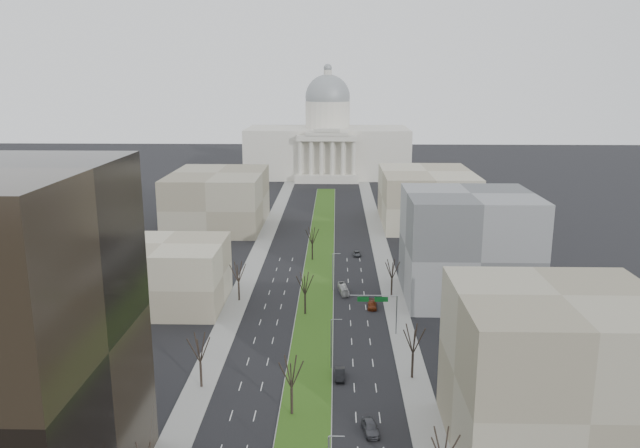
% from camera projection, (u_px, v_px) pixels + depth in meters
% --- Properties ---
extents(ground, '(600.00, 600.00, 0.00)m').
position_uv_depth(ground, '(320.00, 260.00, 170.33)').
color(ground, black).
rests_on(ground, ground).
extents(median, '(8.00, 222.03, 0.20)m').
position_uv_depth(median, '(320.00, 261.00, 169.32)').
color(median, '#999993').
rests_on(median, ground).
extents(sidewalk_left, '(5.00, 330.00, 0.15)m').
position_uv_depth(sidewalk_left, '(242.00, 290.00, 146.44)').
color(sidewalk_left, gray).
rests_on(sidewalk_left, ground).
extents(sidewalk_right, '(5.00, 330.00, 0.15)m').
position_uv_depth(sidewalk_right, '(392.00, 291.00, 145.56)').
color(sidewalk_right, gray).
rests_on(sidewalk_right, ground).
extents(capitol, '(80.00, 46.00, 55.00)m').
position_uv_depth(capitol, '(328.00, 143.00, 312.06)').
color(capitol, beige).
rests_on(capitol, ground).
extents(building_beige_left, '(26.00, 22.00, 14.00)m').
position_uv_depth(building_beige_left, '(164.00, 274.00, 135.50)').
color(building_beige_left, '#9E947B').
rests_on(building_beige_left, ground).
extents(building_tan_right, '(26.00, 24.00, 22.00)m').
position_uv_depth(building_tan_right, '(554.00, 375.00, 81.36)').
color(building_tan_right, gray).
rests_on(building_tan_right, ground).
extents(building_grey_right, '(28.00, 26.00, 24.00)m').
position_uv_depth(building_grey_right, '(468.00, 246.00, 139.47)').
color(building_grey_right, '#5C5E61').
rests_on(building_grey_right, ground).
extents(building_far_left, '(30.00, 40.00, 18.00)m').
position_uv_depth(building_far_left, '(218.00, 199.00, 208.04)').
color(building_far_left, gray).
rests_on(building_far_left, ground).
extents(building_far_right, '(30.00, 40.00, 18.00)m').
position_uv_depth(building_far_right, '(426.00, 197.00, 211.14)').
color(building_far_right, '#9E947B').
rests_on(building_far_right, ground).
extents(tree_left_mid, '(5.40, 5.40, 9.72)m').
position_uv_depth(tree_left_mid, '(200.00, 347.00, 99.12)').
color(tree_left_mid, black).
rests_on(tree_left_mid, ground).
extents(tree_left_far, '(5.28, 5.28, 9.50)m').
position_uv_depth(tree_left_far, '(238.00, 271.00, 138.06)').
color(tree_left_far, black).
rests_on(tree_left_far, ground).
extents(tree_right_near, '(5.16, 5.16, 9.29)m').
position_uv_depth(tree_right_near, '(444.00, 447.00, 73.03)').
color(tree_right_near, black).
rests_on(tree_right_near, ground).
extents(tree_right_mid, '(5.52, 5.52, 9.94)m').
position_uv_depth(tree_right_mid, '(413.00, 338.00, 102.10)').
color(tree_right_mid, black).
rests_on(tree_right_mid, ground).
extents(tree_right_far, '(5.04, 5.04, 9.07)m').
position_uv_depth(tree_right_far, '(392.00, 269.00, 141.15)').
color(tree_right_far, black).
rests_on(tree_right_far, ground).
extents(tree_median_a, '(5.40, 5.40, 9.72)m').
position_uv_depth(tree_median_a, '(291.00, 371.00, 90.95)').
color(tree_median_a, black).
rests_on(tree_median_a, ground).
extents(tree_median_b, '(5.40, 5.40, 9.72)m').
position_uv_depth(tree_median_b, '(305.00, 283.00, 129.86)').
color(tree_median_b, black).
rests_on(tree_median_b, ground).
extents(tree_median_c, '(5.40, 5.40, 9.72)m').
position_uv_depth(tree_median_c, '(312.00, 235.00, 168.76)').
color(tree_median_c, black).
rests_on(tree_median_c, ground).
extents(streetlamp_median_b, '(1.90, 0.20, 9.16)m').
position_uv_depth(streetlamp_median_b, '(332.00, 343.00, 105.90)').
color(streetlamp_median_b, gray).
rests_on(streetlamp_median_b, ground).
extents(streetlamp_median_c, '(1.90, 0.20, 9.16)m').
position_uv_depth(streetlamp_median_c, '(333.00, 271.00, 144.81)').
color(streetlamp_median_c, gray).
rests_on(streetlamp_median_c, ground).
extents(mast_arm_signs, '(9.12, 0.24, 8.09)m').
position_uv_depth(mast_arm_signs, '(383.00, 305.00, 119.97)').
color(mast_arm_signs, gray).
rests_on(mast_arm_signs, ground).
extents(car_grey_near, '(2.76, 5.20, 1.69)m').
position_uv_depth(car_grey_near, '(370.00, 427.00, 87.73)').
color(car_grey_near, '#424348').
rests_on(car_grey_near, ground).
extents(car_black, '(1.61, 4.53, 1.49)m').
position_uv_depth(car_black, '(340.00, 374.00, 103.52)').
color(car_black, black).
rests_on(car_black, ground).
extents(car_red, '(2.19, 4.91, 1.40)m').
position_uv_depth(car_red, '(372.00, 305.00, 135.01)').
color(car_red, '#61240D').
rests_on(car_red, ground).
extents(car_grey_far, '(2.25, 4.51, 1.23)m').
position_uv_depth(car_grey_far, '(357.00, 254.00, 174.48)').
color(car_grey_far, '#424448').
rests_on(car_grey_far, ground).
extents(box_van, '(2.47, 7.01, 1.91)m').
position_uv_depth(box_van, '(343.00, 289.00, 144.21)').
color(box_van, silver).
rests_on(box_van, ground).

